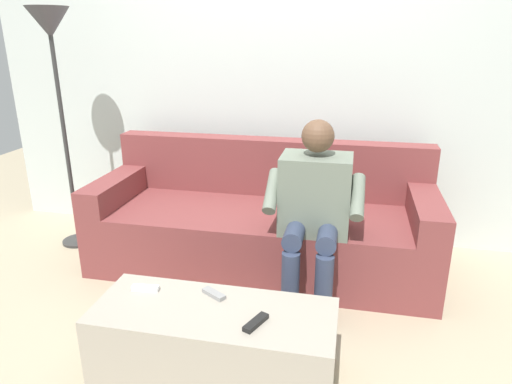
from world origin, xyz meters
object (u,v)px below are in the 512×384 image
coffee_table (214,342)px  remote_gray (214,294)px  person_solo_seated (314,203)px  remote_white (145,288)px  floor_lamp (52,48)px  couch (263,225)px  remote_black (256,323)px

coffee_table → remote_gray: bearing=-74.2°
person_solo_seated → remote_gray: (0.40, 0.65, -0.25)m
remote_white → floor_lamp: 1.87m
couch → person_solo_seated: (-0.37, 0.38, 0.33)m
couch → remote_white: (0.37, 1.05, 0.08)m
person_solo_seated → remote_white: (0.74, 0.68, -0.25)m
coffee_table → remote_white: 0.42m
person_solo_seated → remote_black: person_solo_seated is taller
person_solo_seated → remote_black: size_ratio=7.58×
couch → floor_lamp: floor_lamp is taller
remote_white → floor_lamp: size_ratio=0.08×
remote_gray → floor_lamp: 2.07m
coffee_table → remote_black: size_ratio=7.74×
floor_lamp → person_solo_seated: bearing=167.5°
couch → coffee_table: 1.15m
coffee_table → remote_black: remote_black is taller
couch → remote_black: (-0.21, 1.21, 0.08)m
remote_white → remote_black: bearing=157.8°
coffee_table → remote_gray: size_ratio=8.56×
coffee_table → remote_gray: remote_gray is taller
remote_black → floor_lamp: 2.34m
remote_gray → remote_black: bearing=174.5°
person_solo_seated → floor_lamp: 2.04m
remote_white → remote_black: (-0.58, 0.16, -0.00)m
remote_white → remote_black: size_ratio=0.92×
remote_gray → remote_black: (-0.24, 0.18, 0.00)m
remote_gray → floor_lamp: bearing=-5.2°
floor_lamp → coffee_table: bearing=141.1°
person_solo_seated → remote_black: bearing=79.0°
coffee_table → remote_white: bearing=-13.5°
couch → person_solo_seated: 0.62m
remote_gray → remote_black: remote_black is taller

